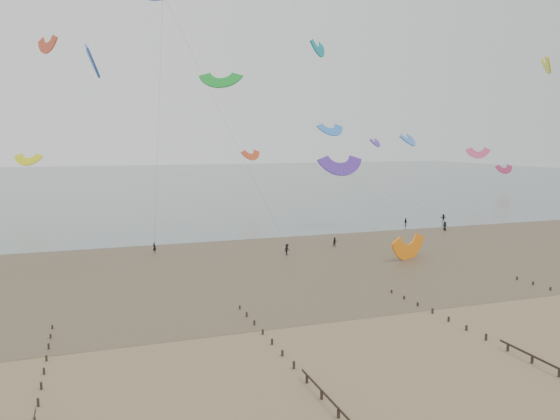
# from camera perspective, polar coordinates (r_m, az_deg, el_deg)

# --- Properties ---
(ground) EXTENTS (500.00, 500.00, 0.00)m
(ground) POSITION_cam_1_polar(r_m,az_deg,el_deg) (52.79, 14.61, -12.18)
(ground) COLOR brown
(ground) RESTS_ON ground
(sea_and_shore) EXTENTS (500.00, 665.00, 0.03)m
(sea_and_shore) POSITION_cam_1_polar(r_m,az_deg,el_deg) (81.12, -1.60, -5.07)
(sea_and_shore) COLOR #475654
(sea_and_shore) RESTS_ON ground
(kitesurfer_lead) EXTENTS (0.68, 0.68, 1.60)m
(kitesurfer_lead) POSITION_cam_1_polar(r_m,az_deg,el_deg) (87.11, -12.99, -3.86)
(kitesurfer_lead) COLOR black
(kitesurfer_lead) RESTS_ON ground
(kitesurfers) EXTENTS (86.77, 21.79, 1.74)m
(kitesurfers) POSITION_cam_1_polar(r_m,az_deg,el_deg) (107.72, 15.43, -1.79)
(kitesurfers) COLOR black
(kitesurfers) RESTS_ON ground
(grounded_kite) EXTENTS (8.73, 8.01, 3.88)m
(grounded_kite) POSITION_cam_1_polar(r_m,az_deg,el_deg) (83.12, 13.31, -4.97)
(grounded_kite) COLOR orange
(grounded_kite) RESTS_ON ground
(kites_airborne) EXTENTS (247.45, 108.10, 41.93)m
(kites_airborne) POSITION_cam_1_polar(r_m,az_deg,el_deg) (129.44, -11.45, 9.58)
(kites_airborne) COLOR #007A8A
(kites_airborne) RESTS_ON ground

